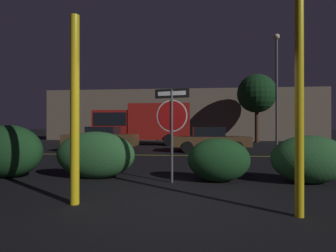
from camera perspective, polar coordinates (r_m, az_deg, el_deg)
The scene contains 15 objects.
ground_plane at distance 4.72m, azimuth 2.38°, elevation -16.58°, with size 260.00×260.00×0.00m, color black.
road_center_stripe at distance 12.24m, azimuth 4.36°, elevation -6.42°, with size 34.76×0.12×0.01m, color gold.
stop_sign at distance 6.26m, azimuth 0.84°, elevation 2.15°, with size 0.84×0.21×2.24m.
yellow_pole_left at distance 4.80m, azimuth -19.63°, elevation 3.38°, with size 0.16×0.16×3.26m, color yellow.
yellow_pole_right at distance 4.36m, azimuth 26.67°, elevation 5.39°, with size 0.13×0.13×3.51m, color yellow.
hedge_bush_0 at distance 8.11m, azimuth -31.49°, elevation -4.70°, with size 1.86×1.13×1.38m, color #19421E.
hedge_bush_1 at distance 7.07m, azimuth -15.54°, elevation -6.09°, with size 2.07×0.83×1.21m, color #285B2D.
hedge_bush_2 at distance 6.53m, azimuth 10.97°, elevation -7.24°, with size 1.51×0.96×1.06m, color #19421E.
hedge_bush_3 at distance 7.07m, azimuth 28.41°, elevation -6.39°, with size 1.77×1.09×1.13m, color #285B2D.
passing_car_1 at distance 14.91m, azimuth -14.19°, elevation -2.65°, with size 3.97×1.96×1.34m.
passing_car_2 at distance 14.27m, azimuth 9.12°, elevation -2.86°, with size 4.18×2.02×1.32m.
delivery_truck at distance 19.73m, azimuth -5.75°, elevation 0.71°, with size 7.08×2.53×3.01m.
street_lamp at distance 19.78m, azimuth 22.58°, elevation 9.61°, with size 0.41×0.41×7.74m.
tree_0 at distance 23.55m, azimuth 18.74°, elevation 6.68°, with size 3.26×3.26×5.79m.
building_backdrop at distance 27.61m, azimuth 3.15°, elevation 2.31°, with size 27.54×4.41×5.05m, color #6B5B4C.
Camera 1 is at (0.25, -4.53, 1.33)m, focal length 28.00 mm.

